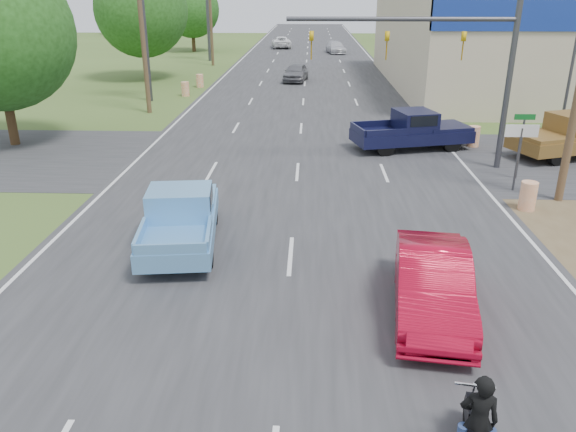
{
  "coord_description": "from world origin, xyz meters",
  "views": [
    {
      "loc": [
        0.51,
        -6.38,
        7.01
      ],
      "look_at": [
        -0.06,
        7.84,
        1.3
      ],
      "focal_mm": 35.0,
      "sensor_mm": 36.0,
      "label": 1
    }
  ],
  "objects_px": {
    "distant_car_grey": "(296,72)",
    "distant_car_white": "(281,42)",
    "red_convertible": "(433,284)",
    "distant_car_silver": "(336,48)",
    "navy_pickup": "(414,130)",
    "rider": "(478,426)",
    "brown_pickup": "(573,136)",
    "blue_pickup": "(181,216)"
  },
  "relations": [
    {
      "from": "red_convertible",
      "to": "distant_car_silver",
      "type": "xyz_separation_m",
      "value": [
        0.09,
        59.38,
        -0.09
      ]
    },
    {
      "from": "rider",
      "to": "distant_car_grey",
      "type": "distance_m",
      "value": 41.05
    },
    {
      "from": "blue_pickup",
      "to": "distant_car_silver",
      "type": "relative_size",
      "value": 1.14
    },
    {
      "from": "distant_car_silver",
      "to": "distant_car_white",
      "type": "xyz_separation_m",
      "value": [
        -6.97,
        6.65,
        0.05
      ]
    },
    {
      "from": "red_convertible",
      "to": "blue_pickup",
      "type": "relative_size",
      "value": 0.87
    },
    {
      "from": "distant_car_silver",
      "to": "red_convertible",
      "type": "bearing_deg",
      "value": -98.75
    },
    {
      "from": "navy_pickup",
      "to": "distant_car_white",
      "type": "xyz_separation_m",
      "value": [
        -8.96,
        51.14,
        -0.2
      ]
    },
    {
      "from": "distant_car_white",
      "to": "blue_pickup",
      "type": "bearing_deg",
      "value": 84.41
    },
    {
      "from": "red_convertible",
      "to": "brown_pickup",
      "type": "height_order",
      "value": "brown_pickup"
    },
    {
      "from": "blue_pickup",
      "to": "brown_pickup",
      "type": "xyz_separation_m",
      "value": [
        15.59,
        10.06,
        0.12
      ]
    },
    {
      "from": "navy_pickup",
      "to": "distant_car_grey",
      "type": "xyz_separation_m",
      "value": [
        -6.2,
        21.38,
        -0.19
      ]
    },
    {
      "from": "distant_car_silver",
      "to": "navy_pickup",
      "type": "bearing_deg",
      "value": -96.11
    },
    {
      "from": "rider",
      "to": "navy_pickup",
      "type": "bearing_deg",
      "value": -87.0
    },
    {
      "from": "distant_car_silver",
      "to": "distant_car_white",
      "type": "bearing_deg",
      "value": 127.71
    },
    {
      "from": "red_convertible",
      "to": "brown_pickup",
      "type": "bearing_deg",
      "value": 64.37
    },
    {
      "from": "distant_car_grey",
      "to": "navy_pickup",
      "type": "bearing_deg",
      "value": -66.42
    },
    {
      "from": "navy_pickup",
      "to": "distant_car_silver",
      "type": "xyz_separation_m",
      "value": [
        -1.98,
        44.49,
        -0.25
      ]
    },
    {
      "from": "navy_pickup",
      "to": "distant_car_silver",
      "type": "relative_size",
      "value": 1.26
    },
    {
      "from": "rider",
      "to": "navy_pickup",
      "type": "height_order",
      "value": "navy_pickup"
    },
    {
      "from": "distant_car_grey",
      "to": "red_convertible",
      "type": "bearing_deg",
      "value": -76.09
    },
    {
      "from": "red_convertible",
      "to": "brown_pickup",
      "type": "distance_m",
      "value": 16.45
    },
    {
      "from": "red_convertible",
      "to": "navy_pickup",
      "type": "relative_size",
      "value": 0.79
    },
    {
      "from": "brown_pickup",
      "to": "distant_car_white",
      "type": "height_order",
      "value": "brown_pickup"
    },
    {
      "from": "navy_pickup",
      "to": "distant_car_white",
      "type": "relative_size",
      "value": 1.13
    },
    {
      "from": "blue_pickup",
      "to": "distant_car_white",
      "type": "height_order",
      "value": "blue_pickup"
    },
    {
      "from": "brown_pickup",
      "to": "distant_car_silver",
      "type": "relative_size",
      "value": 1.34
    },
    {
      "from": "red_convertible",
      "to": "navy_pickup",
      "type": "distance_m",
      "value": 15.03
    },
    {
      "from": "red_convertible",
      "to": "distant_car_grey",
      "type": "xyz_separation_m",
      "value": [
        -4.13,
        36.27,
        -0.03
      ]
    },
    {
      "from": "red_convertible",
      "to": "distant_car_grey",
      "type": "bearing_deg",
      "value": 103.88
    },
    {
      "from": "rider",
      "to": "distant_car_grey",
      "type": "xyz_separation_m",
      "value": [
        -3.9,
        40.87,
        -0.09
      ]
    },
    {
      "from": "rider",
      "to": "blue_pickup",
      "type": "distance_m",
      "value": 10.51
    },
    {
      "from": "distant_car_silver",
      "to": "distant_car_white",
      "type": "distance_m",
      "value": 9.64
    },
    {
      "from": "rider",
      "to": "distant_car_silver",
      "type": "height_order",
      "value": "rider"
    },
    {
      "from": "blue_pickup",
      "to": "distant_car_grey",
      "type": "distance_m",
      "value": 32.63
    },
    {
      "from": "distant_car_grey",
      "to": "distant_car_white",
      "type": "relative_size",
      "value": 0.83
    },
    {
      "from": "rider",
      "to": "distant_car_white",
      "type": "relative_size",
      "value": 0.32
    },
    {
      "from": "blue_pickup",
      "to": "distant_car_silver",
      "type": "bearing_deg",
      "value": 76.36
    },
    {
      "from": "navy_pickup",
      "to": "distant_car_white",
      "type": "distance_m",
      "value": 51.92
    },
    {
      "from": "distant_car_white",
      "to": "brown_pickup",
      "type": "bearing_deg",
      "value": 101.06
    },
    {
      "from": "rider",
      "to": "distant_car_white",
      "type": "bearing_deg",
      "value": -74.89
    },
    {
      "from": "blue_pickup",
      "to": "distant_car_white",
      "type": "relative_size",
      "value": 1.03
    },
    {
      "from": "brown_pickup",
      "to": "distant_car_white",
      "type": "xyz_separation_m",
      "value": [
        -15.85,
        52.23,
        -0.26
      ]
    }
  ]
}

